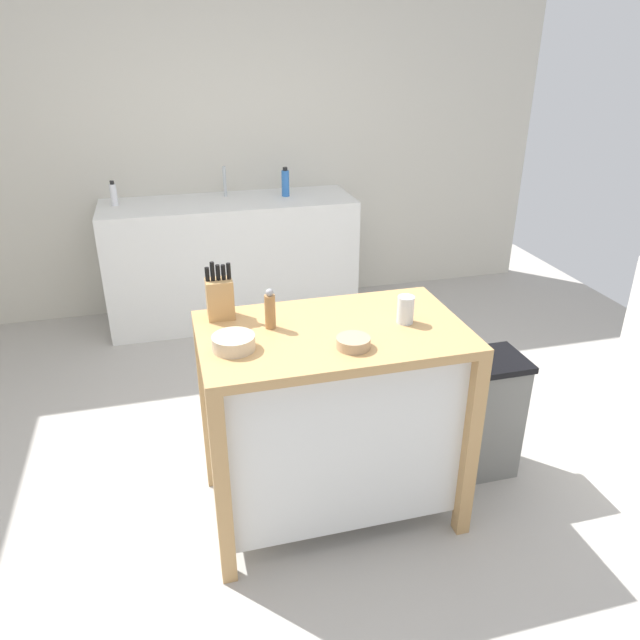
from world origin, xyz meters
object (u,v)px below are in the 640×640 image
(bowl_stoneware_deep, at_px, (234,342))
(trash_bin, at_px, (481,415))
(drinking_cup, at_px, (406,310))
(sink_faucet, at_px, (225,181))
(bottle_dish_soap, at_px, (285,183))
(kitchen_island, at_px, (332,413))
(pepper_grinder, at_px, (270,310))
(bowl_ceramic_small, at_px, (353,342))
(knife_block, at_px, (220,297))
(bottle_spray_cleaner, at_px, (114,194))

(bowl_stoneware_deep, distance_m, trash_bin, 1.36)
(drinking_cup, relative_size, sink_faucet, 0.53)
(sink_faucet, xyz_separation_m, bottle_dish_soap, (0.43, -0.11, -0.01))
(kitchen_island, bearing_deg, pepper_grinder, 161.82)
(bottle_dish_soap, bearing_deg, bowl_ceramic_small, -95.93)
(knife_block, bearing_deg, bottle_spray_cleaner, 103.77)
(bottle_dish_soap, height_order, bottle_spray_cleaner, bottle_dish_soap)
(kitchen_island, height_order, trash_bin, kitchen_island)
(bowl_stoneware_deep, xyz_separation_m, trash_bin, (1.20, 0.15, -0.63))
(bowl_ceramic_small, bearing_deg, bottle_spray_cleaner, 111.26)
(bottle_dish_soap, bearing_deg, pepper_grinder, -103.52)
(drinking_cup, relative_size, bottle_spray_cleaner, 0.67)
(bowl_stoneware_deep, bearing_deg, bottle_spray_cleaner, 102.40)
(bowl_ceramic_small, bearing_deg, bottle_dish_soap, 84.07)
(sink_faucet, bearing_deg, bottle_dish_soap, -14.24)
(bowl_ceramic_small, xyz_separation_m, trash_bin, (0.75, 0.25, -0.63))
(knife_block, distance_m, pepper_grinder, 0.24)
(kitchen_island, xyz_separation_m, knife_block, (-0.42, 0.23, 0.50))
(knife_block, bearing_deg, bowl_ceramic_small, -41.50)
(pepper_grinder, xyz_separation_m, bottle_dish_soap, (0.53, 2.19, 0.01))
(drinking_cup, bearing_deg, bowl_ceramic_small, -150.10)
(sink_faucet, relative_size, bottle_dish_soap, 1.03)
(knife_block, distance_m, trash_bin, 1.40)
(bowl_stoneware_deep, height_order, sink_faucet, sink_faucet)
(kitchen_island, relative_size, bottle_spray_cleaner, 6.26)
(pepper_grinder, distance_m, bottle_dish_soap, 2.25)
(kitchen_island, relative_size, bowl_ceramic_small, 8.25)
(knife_block, height_order, bottle_spray_cleaner, knife_block)
(pepper_grinder, height_order, sink_faucet, sink_faucet)
(knife_block, height_order, bowl_stoneware_deep, knife_block)
(knife_block, distance_m, bottle_spray_cleaner, 2.14)
(bowl_stoneware_deep, height_order, trash_bin, bowl_stoneware_deep)
(knife_block, height_order, drinking_cup, knife_block)
(pepper_grinder, bearing_deg, bottle_spray_cleaner, 107.26)
(knife_block, relative_size, pepper_grinder, 1.46)
(bowl_ceramic_small, bearing_deg, drinking_cup, 29.90)
(bowl_ceramic_small, xyz_separation_m, bottle_spray_cleaner, (-0.97, 2.49, 0.05))
(knife_block, bearing_deg, pepper_grinder, -39.53)
(drinking_cup, bearing_deg, knife_block, 161.49)
(kitchen_island, distance_m, sink_faucet, 2.44)
(bowl_stoneware_deep, bearing_deg, knife_block, 92.63)
(pepper_grinder, bearing_deg, drinking_cup, -9.68)
(bowl_ceramic_small, relative_size, trash_bin, 0.21)
(bowl_stoneware_deep, relative_size, drinking_cup, 1.42)
(bowl_stoneware_deep, bearing_deg, kitchen_island, 9.59)
(bowl_stoneware_deep, xyz_separation_m, bottle_dish_soap, (0.70, 2.34, 0.07))
(bottle_dish_soap, bearing_deg, kitchen_island, -97.18)
(kitchen_island, distance_m, bowl_ceramic_small, 0.46)
(drinking_cup, bearing_deg, bowl_stoneware_deep, -175.64)
(kitchen_island, relative_size, pepper_grinder, 6.37)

